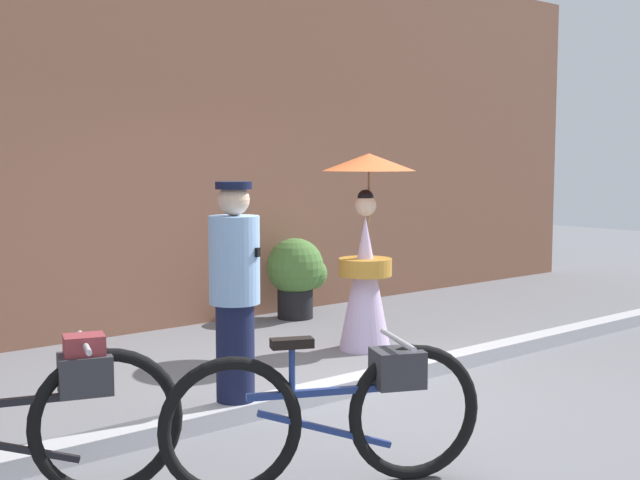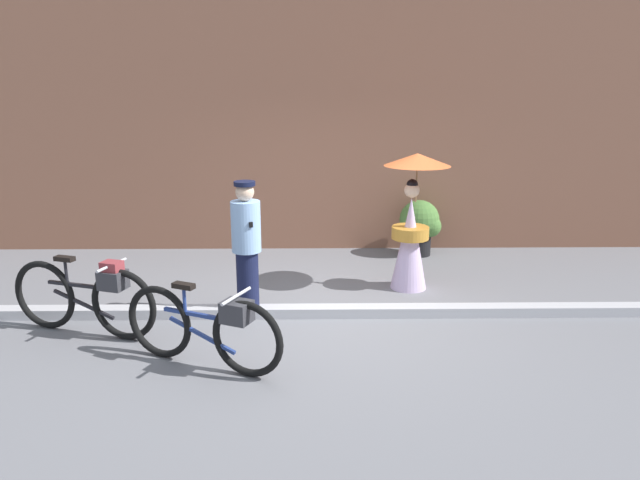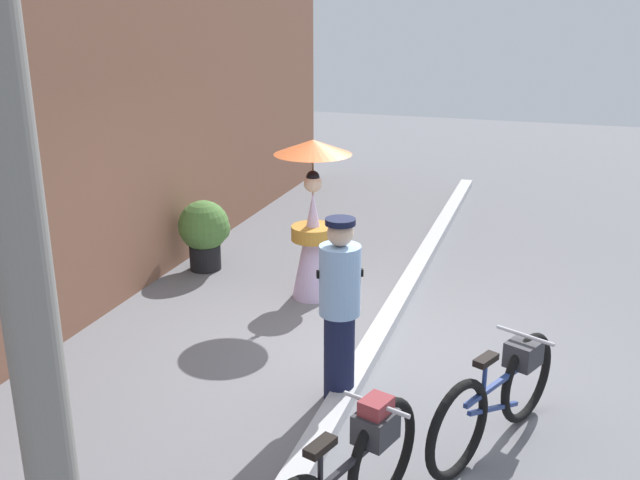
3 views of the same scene
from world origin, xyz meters
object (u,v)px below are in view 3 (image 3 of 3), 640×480
at_px(bicycle_near_officer, 498,395).
at_px(potted_plant_by_door, 205,231).
at_px(person_with_parasol, 313,218).
at_px(person_officer, 340,306).
at_px(utility_pole, 25,273).

distance_m(bicycle_near_officer, potted_plant_by_door, 4.71).
bearing_deg(bicycle_near_officer, person_with_parasol, 44.28).
relative_size(bicycle_near_officer, person_officer, 1.01).
distance_m(person_officer, person_with_parasol, 2.27).
relative_size(person_officer, potted_plant_by_door, 1.80).
xyz_separation_m(bicycle_near_officer, person_officer, (0.26, 1.33, 0.43)).
bearing_deg(person_with_parasol, potted_plant_by_door, 75.04).
bearing_deg(potted_plant_by_door, person_with_parasol, -104.96).
distance_m(person_with_parasol, utility_pole, 5.80).
distance_m(person_officer, utility_pole, 3.80).
distance_m(potted_plant_by_door, utility_pole, 6.72).
bearing_deg(bicycle_near_officer, person_officer, 79.00).
height_order(person_with_parasol, potted_plant_by_door, person_with_parasol).
relative_size(person_officer, person_with_parasol, 0.89).
height_order(person_officer, potted_plant_by_door, person_officer).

